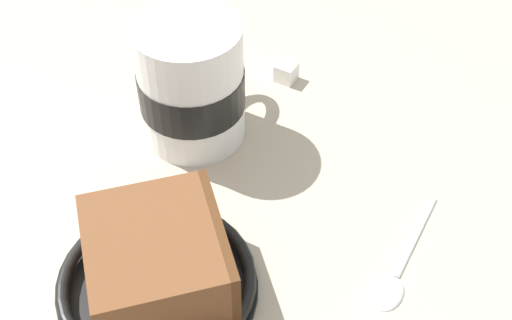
{
  "coord_description": "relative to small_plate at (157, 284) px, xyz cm",
  "views": [
    {
      "loc": [
        -30.11,
        9.37,
        39.44
      ],
      "look_at": [
        1.07,
        -6.65,
        3.0
      ],
      "focal_mm": 47.57,
      "sensor_mm": 36.0,
      "label": 1
    }
  ],
  "objects": [
    {
      "name": "ground_plane",
      "position": [
        4.39,
        -3.6,
        -1.99
      ],
      "size": [
        112.64,
        112.64,
        2.19
      ],
      "primitive_type": "cube",
      "color": "tan"
    },
    {
      "name": "small_plate",
      "position": [
        0.0,
        0.0,
        0.0
      ],
      "size": [
        13.57,
        13.57,
        1.79
      ],
      "color": "black",
      "rests_on": "ground_plane"
    },
    {
      "name": "sugar_cube",
      "position": [
        15.86,
        -18.66,
        -0.02
      ],
      "size": [
        2.39,
        2.39,
        1.73
      ],
      "primitive_type": "cube",
      "rotation": [
        0.0,
        0.0,
        0.57
      ],
      "color": "white",
      "rests_on": "ground_plane"
    },
    {
      "name": "cake_slice",
      "position": [
        -0.05,
        -0.26,
        2.64
      ],
      "size": [
        10.82,
        10.42,
        5.21
      ],
      "color": "#472814",
      "rests_on": "small_plate"
    },
    {
      "name": "tea_mug",
      "position": [
        13.41,
        -8.66,
        4.31
      ],
      "size": [
        8.93,
        10.1,
        10.5
      ],
      "color": "white",
      "rests_on": "ground_plane"
    },
    {
      "name": "teaspoon",
      "position": [
        -6.39,
        -15.16,
        -0.53
      ],
      "size": [
        7.26,
        9.92,
        0.8
      ],
      "color": "silver",
      "rests_on": "ground_plane"
    }
  ]
}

